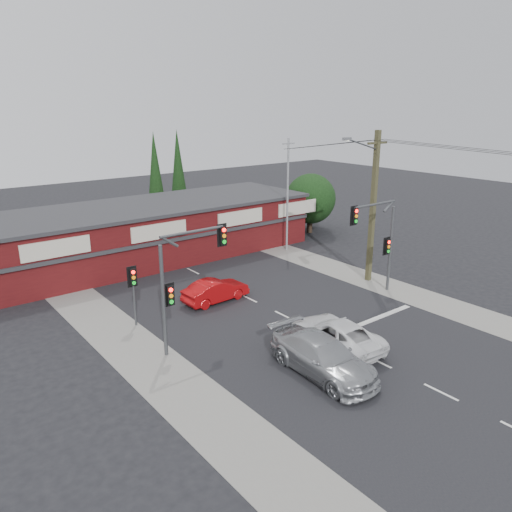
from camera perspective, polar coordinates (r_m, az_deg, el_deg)
ground at (r=27.34m, az=6.00°, el=-8.14°), size 120.00×120.00×0.00m
road_strip at (r=30.80m, az=-0.47°, el=-5.05°), size 14.00×70.00×0.01m
verge_left at (r=26.94m, az=-15.14°, el=-9.06°), size 3.00×70.00×0.02m
verge_right at (r=36.28m, az=10.24°, el=-1.85°), size 3.00×70.00×0.02m
stop_line at (r=28.82m, az=13.16°, el=-7.12°), size 6.50×0.35×0.01m
white_suv at (r=25.16m, az=9.14°, el=-8.77°), size 2.81×5.41×1.46m
silver_suv at (r=22.79m, az=7.63°, el=-11.32°), size 2.56×5.79×1.65m
red_sedan at (r=30.50m, az=-4.63°, el=-3.95°), size 4.29×1.71×1.39m
lane_dashes at (r=26.48m, az=8.04°, el=-9.06°), size 0.12×34.90×0.01m
shop_building at (r=39.46m, az=-12.33°, el=2.78°), size 27.30×8.40×4.22m
tree_cluster at (r=46.88m, az=6.03°, el=6.27°), size 5.90×5.10×5.50m
conifer_near at (r=46.98m, az=-11.43°, el=9.24°), size 1.80×1.80×9.25m
conifer_far at (r=50.36m, az=-8.89°, el=9.88°), size 1.80×1.80×9.25m
traffic_mast_left at (r=23.76m, az=-8.40°, el=-1.96°), size 3.77×0.27×5.97m
traffic_mast_right at (r=31.52m, az=14.00°, el=2.49°), size 3.96×0.27×5.97m
pedestal_signal at (r=27.33m, az=-13.87°, el=-3.11°), size 0.55×0.27×3.38m
utility_pole at (r=33.56m, az=13.12°, el=5.97°), size 4.38×0.59×10.00m
steel_pole at (r=40.27m, az=3.63°, el=7.17°), size 1.20×0.16×9.00m
power_lines at (r=30.08m, az=21.92°, el=10.98°), size 2.01×29.00×1.22m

